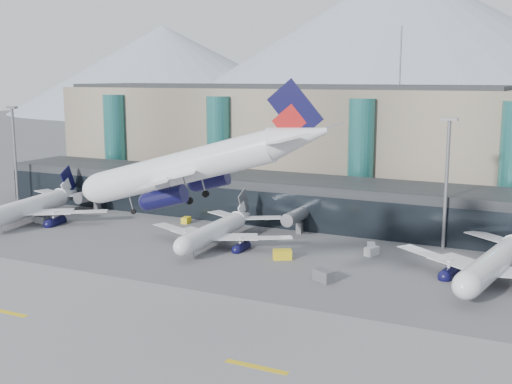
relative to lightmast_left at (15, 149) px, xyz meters
The scene contains 19 objects.
ground 92.91m from the lightmast_left, 29.36° to the right, with size 900.00×900.00×0.00m, color #515154.
runway_strip 101.03m from the lightmast_left, 36.87° to the right, with size 400.00×40.00×0.04m, color slate.
runway_markings 101.03m from the lightmast_left, 36.87° to the right, with size 128.00×1.00×0.02m.
concourse 81.54m from the lightmast_left, ahead, with size 170.00×27.00×10.00m.
terminal_main 71.07m from the lightmast_left, 39.29° to the left, with size 130.00×30.00×31.00m.
teal_towers 71.19m from the lightmast_left, 24.05° to the left, with size 116.40×19.40×46.00m.
lightmast_left is the anchor object (origin of this frame).
lightmast_mid 110.04m from the lightmast_left, ahead, with size 3.00×1.20×25.60m.
hero_jet 104.42m from the lightmast_left, 30.68° to the right, with size 36.28×36.46×11.81m.
jet_parked_left 24.93m from the lightmast_left, 32.85° to the right, with size 38.09×38.48×12.43m.
jet_parked_mid 70.67m from the lightmast_left, 10.44° to the right, with size 32.81×32.01×10.57m.
jet_parked_right 122.70m from the lightmast_left, ahead, with size 36.84×37.20×12.02m.
veh_a 30.60m from the lightmast_left, 33.12° to the right, with size 2.90×1.63×1.63m, color #BDBDBD.
veh_b 54.68m from the lightmast_left, ahead, with size 2.43×1.50×1.40m, color gold.
veh_c 100.63m from the lightmast_left, 15.57° to the right, with size 3.51×1.85×1.95m, color #4D4D52.
veh_d 100.06m from the lightmast_left, ahead, with size 2.88×1.54×1.64m, color #BDBDBD.
veh_f 27.93m from the lightmast_left, 31.13° to the right, with size 3.45×1.83×1.93m, color #4D4D52.
veh_g 98.85m from the lightmast_left, ahead, with size 2.59×1.51×1.51m, color #BDBDBD.
veh_h 87.66m from the lightmast_left, 11.92° to the right, with size 3.37×1.77×1.86m, color gold.
Camera 1 is at (50.55, -77.54, 33.31)m, focal length 45.00 mm.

